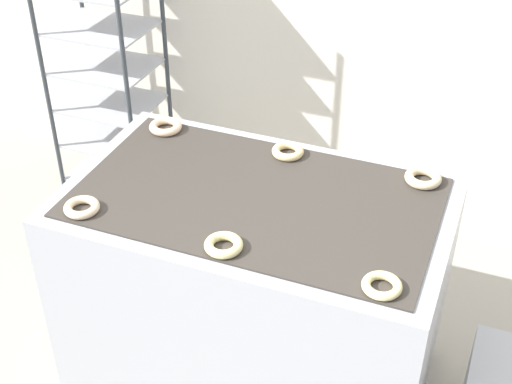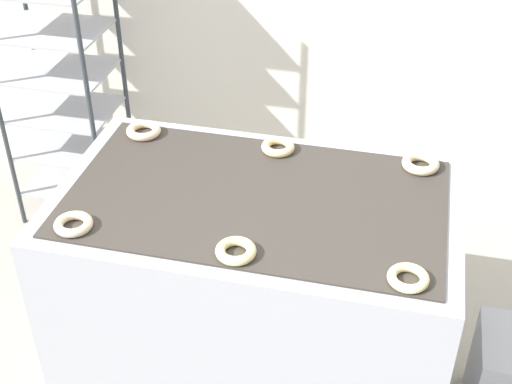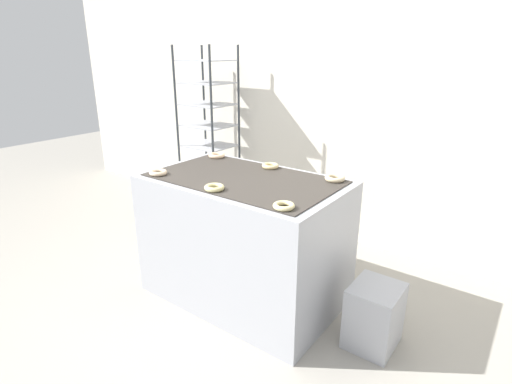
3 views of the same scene
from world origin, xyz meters
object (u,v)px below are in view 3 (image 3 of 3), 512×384
baking_rack_cart (209,136)px  donut_far_center (270,166)px  donut_far_right (335,178)px  donut_far_left (217,155)px  donut_near_left (158,172)px  donut_near_right (284,206)px  glaze_bin (374,316)px  donut_near_center (214,188)px  fryer_machine (244,239)px

baking_rack_cart → donut_far_center: 1.45m
baking_rack_cart → donut_far_right: 1.95m
baking_rack_cart → donut_far_left: bearing=-43.1°
donut_near_left → donut_far_center: same height
donut_far_center → donut_far_right: bearing=0.5°
donut_near_right → donut_far_left: 1.27m
baking_rack_cart → donut_far_right: bearing=-20.2°
donut_far_right → glaze_bin: bearing=-30.5°
donut_near_center → donut_far_center: bearing=89.9°
baking_rack_cart → donut_near_center: size_ratio=14.28×
fryer_machine → donut_near_right: 0.82m
donut_near_right → donut_far_right: size_ratio=0.92×
donut_near_right → donut_near_left: bearing=179.5°
donut_near_center → donut_far_right: donut_far_right is taller
glaze_bin → donut_near_right: bearing=-141.6°
donut_far_right → donut_near_center: bearing=-130.1°
glaze_bin → donut_near_right: donut_near_right is taller
donut_far_center → donut_far_right: 0.55m
donut_far_center → donut_far_right: donut_far_right is taller
baking_rack_cart → fryer_machine: bearing=-38.2°
donut_near_left → donut_far_center: 0.85m
fryer_machine → baking_rack_cart: 1.68m
baking_rack_cart → glaze_bin: bearing=-22.4°
donut_near_left → donut_near_center: donut_near_center is taller
fryer_machine → donut_near_center: 0.60m
donut_near_right → donut_far_right: bearing=89.5°
donut_near_center → donut_far_right: size_ratio=0.94×
glaze_bin → donut_far_right: (-0.47, 0.28, 0.78)m
donut_near_left → donut_far_right: bearing=30.0°
fryer_machine → donut_near_right: bearing=-30.5°
fryer_machine → donut_far_right: size_ratio=10.31×
glaze_bin → donut_near_left: donut_near_left is taller
donut_far_left → donut_near_right: bearing=-30.4°
donut_near_left → donut_far_left: bearing=89.2°
donut_near_right → donut_far_right: (0.01, 0.65, 0.00)m
fryer_machine → glaze_bin: bearing=2.8°
donut_near_right → donut_far_left: size_ratio=0.92×
donut_near_left → donut_far_left: donut_far_left is taller
donut_near_center → donut_near_right: bearing=-0.0°
baking_rack_cart → donut_near_right: size_ratio=14.67×
donut_near_center → baking_rack_cart: bearing=134.1°
baking_rack_cart → donut_near_left: (0.72, -1.31, 0.03)m
fryer_machine → donut_far_right: 0.82m
fryer_machine → donut_near_center: donut_near_center is taller
donut_near_right → donut_far_center: 0.84m
donut_far_center → donut_near_left: bearing=-131.5°
donut_far_center → donut_near_center: bearing=-90.1°
baking_rack_cart → donut_far_left: baking_rack_cart is taller
donut_far_left → donut_far_right: 1.10m
donut_far_left → donut_far_right: bearing=0.4°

